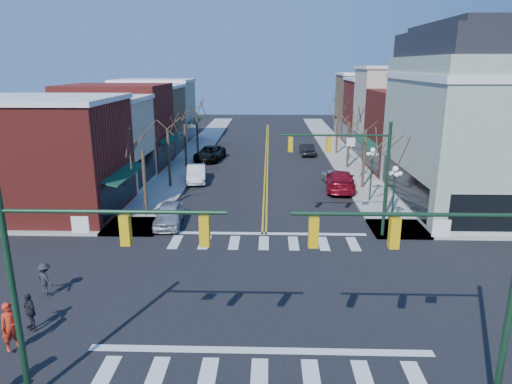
# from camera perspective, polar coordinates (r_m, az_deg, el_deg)

# --- Properties ---
(ground) EXTENTS (160.00, 160.00, 0.00)m
(ground) POSITION_cam_1_polar(r_m,az_deg,el_deg) (22.18, 0.78, -12.41)
(ground) COLOR black
(ground) RESTS_ON ground
(sidewalk_left) EXTENTS (3.50, 70.00, 0.15)m
(sidewalk_left) POSITION_cam_1_polar(r_m,az_deg,el_deg) (41.89, -10.84, 1.04)
(sidewalk_left) COLOR #9E9B93
(sidewalk_left) RESTS_ON ground
(sidewalk_right) EXTENTS (3.50, 70.00, 0.15)m
(sidewalk_right) POSITION_cam_1_polar(r_m,az_deg,el_deg) (41.78, 13.31, 0.85)
(sidewalk_right) COLOR #9E9B93
(sidewalk_right) RESTS_ON ground
(bldg_left_brick_a) EXTENTS (10.00, 8.50, 8.00)m
(bldg_left_brick_a) POSITION_cam_1_polar(r_m,az_deg,el_deg) (35.66, -24.69, 3.81)
(bldg_left_brick_a) COLOR maroon
(bldg_left_brick_a) RESTS_ON ground
(bldg_left_stucco_a) EXTENTS (10.00, 7.00, 7.50)m
(bldg_left_stucco_a) POSITION_cam_1_polar(r_m,az_deg,el_deg) (42.66, -20.16, 5.67)
(bldg_left_stucco_a) COLOR #BBB59A
(bldg_left_stucco_a) RESTS_ON ground
(bldg_left_brick_b) EXTENTS (10.00, 9.00, 8.50)m
(bldg_left_brick_b) POSITION_cam_1_polar(r_m,az_deg,el_deg) (50.03, -16.90, 7.87)
(bldg_left_brick_b) COLOR maroon
(bldg_left_brick_b) RESTS_ON ground
(bldg_left_tan) EXTENTS (10.00, 7.50, 7.80)m
(bldg_left_tan) POSITION_cam_1_polar(r_m,az_deg,el_deg) (57.90, -14.33, 8.68)
(bldg_left_tan) COLOR #8D724E
(bldg_left_tan) RESTS_ON ground
(bldg_left_stucco_b) EXTENTS (10.00, 8.00, 8.20)m
(bldg_left_stucco_b) POSITION_cam_1_polar(r_m,az_deg,el_deg) (65.32, -12.50, 9.71)
(bldg_left_stucco_b) COLOR #BBB59A
(bldg_left_stucco_b) RESTS_ON ground
(bldg_right_brick_a) EXTENTS (10.00, 8.50, 8.00)m
(bldg_right_brick_a) POSITION_cam_1_polar(r_m,az_deg,el_deg) (48.24, 20.20, 7.02)
(bldg_right_brick_a) COLOR maroon
(bldg_right_brick_a) RESTS_ON ground
(bldg_right_stucco) EXTENTS (10.00, 7.00, 10.00)m
(bldg_right_stucco) POSITION_cam_1_polar(r_m,az_deg,el_deg) (55.48, 17.82, 9.28)
(bldg_right_stucco) COLOR #BBB59A
(bldg_right_stucco) RESTS_ON ground
(bldg_right_brick_b) EXTENTS (10.00, 8.00, 8.50)m
(bldg_right_brick_b) POSITION_cam_1_polar(r_m,az_deg,el_deg) (62.76, 15.91, 9.39)
(bldg_right_brick_b) COLOR maroon
(bldg_right_brick_b) RESTS_ON ground
(bldg_right_tan) EXTENTS (10.00, 8.00, 9.00)m
(bldg_right_tan) POSITION_cam_1_polar(r_m,az_deg,el_deg) (70.50, 14.37, 10.33)
(bldg_right_tan) COLOR #8D724E
(bldg_right_tan) RESTS_ON ground
(victorian_corner) EXTENTS (12.25, 14.25, 13.30)m
(victorian_corner) POSITION_cam_1_polar(r_m,az_deg,el_deg) (37.93, 27.28, 8.22)
(victorian_corner) COLOR #A0AF97
(victorian_corner) RESTS_ON ground
(traffic_mast_near_left) EXTENTS (6.60, 0.28, 7.20)m
(traffic_mast_near_left) POSITION_cam_1_polar(r_m,az_deg,el_deg) (14.65, -22.15, -8.55)
(traffic_mast_near_left) COLOR #14331E
(traffic_mast_near_left) RESTS_ON ground
(traffic_mast_near_right) EXTENTS (6.60, 0.28, 7.20)m
(traffic_mast_near_right) POSITION_cam_1_polar(r_m,az_deg,el_deg) (14.45, 23.21, -9.02)
(traffic_mast_near_right) COLOR #14331E
(traffic_mast_near_right) RESTS_ON ground
(traffic_mast_far_right) EXTENTS (6.60, 0.28, 7.20)m
(traffic_mast_far_right) POSITION_cam_1_polar(r_m,az_deg,el_deg) (28.07, 12.47, 3.51)
(traffic_mast_far_right) COLOR #14331E
(traffic_mast_far_right) RESTS_ON ground
(lamppost_corner) EXTENTS (0.36, 0.36, 4.33)m
(lamppost_corner) POSITION_cam_1_polar(r_m,az_deg,el_deg) (30.11, 16.87, 0.59)
(lamppost_corner) COLOR #14331E
(lamppost_corner) RESTS_ON ground
(lamppost_midblock) EXTENTS (0.36, 0.36, 4.33)m
(lamppost_midblock) POSITION_cam_1_polar(r_m,az_deg,el_deg) (36.25, 14.28, 3.26)
(lamppost_midblock) COLOR #14331E
(lamppost_midblock) RESTS_ON ground
(tree_left_a) EXTENTS (0.24, 0.24, 4.76)m
(tree_left_a) POSITION_cam_1_polar(r_m,az_deg,el_deg) (32.78, -13.74, 0.97)
(tree_left_a) COLOR #382B21
(tree_left_a) RESTS_ON ground
(tree_left_b) EXTENTS (0.24, 0.24, 5.04)m
(tree_left_b) POSITION_cam_1_polar(r_m,az_deg,el_deg) (40.32, -10.82, 4.04)
(tree_left_b) COLOR #382B21
(tree_left_b) RESTS_ON ground
(tree_left_c) EXTENTS (0.24, 0.24, 4.55)m
(tree_left_c) POSITION_cam_1_polar(r_m,az_deg,el_deg) (48.07, -8.80, 5.68)
(tree_left_c) COLOR #382B21
(tree_left_c) RESTS_ON ground
(tree_left_d) EXTENTS (0.24, 0.24, 4.90)m
(tree_left_d) POSITION_cam_1_polar(r_m,az_deg,el_deg) (55.83, -7.35, 7.29)
(tree_left_d) COLOR #382B21
(tree_left_d) RESTS_ON ground
(tree_right_a) EXTENTS (0.24, 0.24, 4.62)m
(tree_right_a) POSITION_cam_1_polar(r_m,az_deg,el_deg) (32.66, 16.01, 0.62)
(tree_right_a) COLOR #382B21
(tree_right_a) RESTS_ON ground
(tree_right_b) EXTENTS (0.24, 0.24, 5.18)m
(tree_right_b) POSITION_cam_1_polar(r_m,az_deg,el_deg) (40.19, 13.32, 3.96)
(tree_right_b) COLOR #382B21
(tree_right_b) RESTS_ON ground
(tree_right_c) EXTENTS (0.24, 0.24, 4.83)m
(tree_right_c) POSITION_cam_1_polar(r_m,az_deg,el_deg) (47.95, 11.45, 5.70)
(tree_right_c) COLOR #382B21
(tree_right_c) RESTS_ON ground
(tree_right_d) EXTENTS (0.24, 0.24, 4.97)m
(tree_right_d) POSITION_cam_1_polar(r_m,az_deg,el_deg) (55.75, 10.11, 7.20)
(tree_right_d) COLOR #382B21
(tree_right_d) RESTS_ON ground
(car_left_near) EXTENTS (2.07, 4.51, 1.50)m
(car_left_near) POSITION_cam_1_polar(r_m,az_deg,el_deg) (31.15, -10.81, -2.76)
(car_left_near) COLOR silver
(car_left_near) RESTS_ON ground
(car_left_mid) EXTENTS (2.25, 4.85, 1.54)m
(car_left_mid) POSITION_cam_1_polar(r_m,az_deg,el_deg) (42.26, -7.48, 2.29)
(car_left_mid) COLOR white
(car_left_mid) RESTS_ON ground
(car_left_far) EXTENTS (3.39, 6.03, 1.59)m
(car_left_far) POSITION_cam_1_polar(r_m,az_deg,el_deg) (51.70, -5.81, 4.81)
(car_left_far) COLOR black
(car_left_far) RESTS_ON ground
(car_right_near) EXTENTS (3.02, 6.12, 1.71)m
(car_right_near) POSITION_cam_1_polar(r_m,az_deg,el_deg) (39.70, 10.49, 1.41)
(car_right_near) COLOR maroon
(car_right_near) RESTS_ON ground
(car_right_mid) EXTENTS (2.04, 4.06, 1.33)m
(car_right_mid) POSITION_cam_1_polar(r_m,az_deg,el_deg) (41.97, 9.57, 1.96)
(car_right_mid) COLOR silver
(car_right_mid) RESTS_ON ground
(car_right_far) EXTENTS (1.61, 4.27, 1.39)m
(car_right_far) POSITION_cam_1_polar(r_m,az_deg,el_deg) (54.93, 6.39, 5.33)
(car_right_far) COLOR black
(car_right_far) RESTS_ON ground
(pedestrian_red_a) EXTENTS (0.80, 0.82, 1.90)m
(pedestrian_red_a) POSITION_cam_1_polar(r_m,az_deg,el_deg) (19.77, -28.33, -14.56)
(pedestrian_red_a) COLOR red
(pedestrian_red_a) RESTS_ON sidewalk_left
(pedestrian_dark_a) EXTENTS (0.94, 0.85, 1.54)m
(pedestrian_dark_a) POSITION_cam_1_polar(r_m,az_deg,el_deg) (20.93, -26.45, -13.16)
(pedestrian_dark_a) COLOR #212129
(pedestrian_dark_a) RESTS_ON sidewalk_left
(pedestrian_dark_b) EXTENTS (1.15, 1.01, 1.54)m
(pedestrian_dark_b) POSITION_cam_1_polar(r_m,az_deg,el_deg) (23.47, -24.86, -9.81)
(pedestrian_dark_b) COLOR #212129
(pedestrian_dark_b) RESTS_ON sidewalk_left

